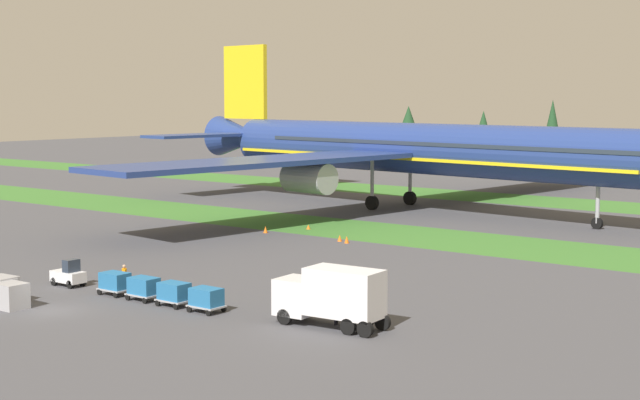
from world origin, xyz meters
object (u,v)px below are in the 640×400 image
Objects in this scene: uld_container_2 at (0,291)px; cargo_dolly_fourth at (206,298)px; cargo_dolly_third at (174,292)px; taxiway_marker_1 at (347,240)px; ground_crew_loader at (124,276)px; taxiway_marker_3 at (308,227)px; cargo_dolly_second at (144,287)px; taxiway_marker_0 at (340,238)px; airliner at (404,148)px; ground_crew_marshaller at (336,309)px; uld_container_3 at (11,296)px; taxiway_marker_2 at (265,230)px; cargo_dolly_lead at (115,282)px; catering_truck at (331,295)px; baggage_tug at (69,275)px; uld_container_0 at (1,290)px.

cargo_dolly_fourth is at bearing 27.45° from uld_container_2.
cargo_dolly_third is 29.13m from taxiway_marker_1.
taxiway_marker_1 is at bearing 18.61° from cargo_dolly_fourth.
taxiway_marker_3 is (-8.73, 31.67, -0.71)m from ground_crew_loader.
cargo_dolly_second is at bearing 90.00° from cargo_dolly_third.
taxiway_marker_1 is at bearing -22.89° from taxiway_marker_0.
ground_crew_marshaller is (29.06, -52.00, -6.44)m from airliner.
cargo_dolly_fourth is at bearing -90.00° from cargo_dolly_third.
cargo_dolly_fourth is at bearing 33.40° from uld_container_3.
cargo_dolly_fourth is 9.93m from ground_crew_loader.
taxiway_marker_3 is (-7.47, 4.58, -0.07)m from taxiway_marker_0.
taxiway_marker_2 is (-14.39, 28.64, -0.58)m from cargo_dolly_second.
cargo_dolly_fourth is 30.81m from taxiway_marker_0.
cargo_dolly_lead is 1.11× the size of uld_container_2.
uld_container_2 is 2.94× the size of taxiway_marker_1.
airliner reaches higher than taxiway_marker_0.
cargo_dolly_second is at bearing 90.00° from cargo_dolly_fourth.
ground_crew_loader is 28.86m from taxiway_marker_2.
baggage_tug is at bearing 90.24° from catering_truck.
ground_crew_marshaller is (17.16, 2.53, 0.03)m from cargo_dolly_lead.
cargo_dolly_third is 10.43m from uld_container_3.
cargo_dolly_second is 3.68× the size of taxiway_marker_0.
catering_truck is at bearing -85.67° from baggage_tug.
taxiway_marker_2 is 5.04m from taxiway_marker_3.
catering_truck is at bearing -55.14° from taxiway_marker_1.
taxiway_marker_2 is at bearing -109.29° from taxiway_marker_3.
baggage_tug reaches higher than ground_crew_loader.
taxiway_marker_0 is (-0.41, 35.77, -0.53)m from uld_container_3.
uld_container_0 is at bearing 122.82° from cargo_dolly_third.
uld_container_3 is (3.08, -6.87, 0.02)m from baggage_tug.
ground_crew_marshaller reaches higher than cargo_dolly_lead.
ground_crew_loader reaches higher than uld_container_3.
catering_truck is at bearing 31.78° from ground_crew_loader.
taxiway_marker_0 is at bearing -163.37° from ground_crew_marshaller.
airliner is 56.18m from cargo_dolly_lead.
cargo_dolly_third is at bearing -90.00° from baggage_tug.
baggage_tug is 1.31× the size of uld_container_3.
cargo_dolly_lead is 34.85m from taxiway_marker_3.
catering_truck is at bearing 21.47° from uld_container_2.
ground_crew_marshaller is (11.36, 2.46, 0.03)m from cargo_dolly_third.
ground_crew_marshaller is at bearing -80.72° from cargo_dolly_second.
airliner is at bearing 97.51° from uld_container_0.
taxiway_marker_1 is (-0.07, 26.59, -0.61)m from ground_crew_loader.
uld_container_3 is 3.32× the size of taxiway_marker_0.
ground_crew_marshaller is at bearing -42.38° from taxiway_marker_2.
cargo_dolly_fourth is at bearing 97.03° from catering_truck.
ground_crew_marshaller is at bearing -78.41° from cargo_dolly_third.
catering_truck is 4.09× the size of ground_crew_marshaller.
catering_truck is (17.27, 1.88, 1.03)m from cargo_dolly_lead.
uld_container_0 is (-21.04, -8.86, -0.06)m from ground_crew_marshaller.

